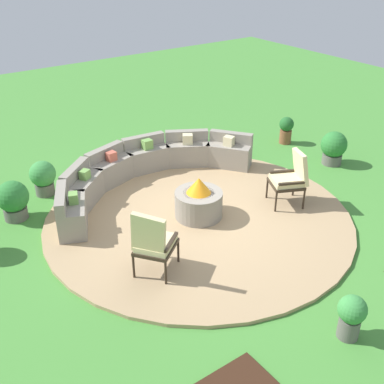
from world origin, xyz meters
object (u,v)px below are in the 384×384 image
(lounge_chair_front_left, at_px, (153,241))
(potted_plant_5, at_px, (43,177))
(curved_stone_bench, at_px, (142,169))
(lounge_chair_front_right, at_px, (291,177))
(potted_plant_3, at_px, (13,199))
(potted_plant_0, at_px, (351,315))
(potted_plant_4, at_px, (334,147))
(potted_plant_1, at_px, (286,129))
(fire_pit, at_px, (199,201))

(lounge_chair_front_left, distance_m, potted_plant_5, 3.44)
(curved_stone_bench, xyz_separation_m, lounge_chair_front_right, (1.80, -2.27, 0.24))
(lounge_chair_front_right, bearing_deg, lounge_chair_front_left, 121.32)
(curved_stone_bench, bearing_deg, potted_plant_3, 174.50)
(curved_stone_bench, distance_m, lounge_chair_front_right, 2.91)
(potted_plant_0, xyz_separation_m, potted_plant_4, (3.88, 3.52, 0.04))
(lounge_chair_front_right, relative_size, potted_plant_5, 1.51)
(potted_plant_3, relative_size, potted_plant_5, 1.05)
(potted_plant_3, height_order, potted_plant_5, potted_plant_3)
(potted_plant_5, bearing_deg, curved_stone_bench, -25.03)
(curved_stone_bench, xyz_separation_m, potted_plant_1, (3.92, -0.09, -0.01))
(lounge_chair_front_left, height_order, lounge_chair_front_right, lounge_chair_front_left)
(potted_plant_0, relative_size, potted_plant_1, 0.96)
(potted_plant_4, bearing_deg, potted_plant_3, 164.58)
(fire_pit, bearing_deg, lounge_chair_front_right, -20.31)
(potted_plant_0, bearing_deg, lounge_chair_front_right, 57.27)
(potted_plant_4, bearing_deg, fire_pit, -177.82)
(fire_pit, distance_m, lounge_chair_front_left, 1.78)
(fire_pit, distance_m, potted_plant_1, 4.08)
(potted_plant_1, distance_m, potted_plant_4, 1.43)
(curved_stone_bench, relative_size, potted_plant_3, 6.30)
(curved_stone_bench, distance_m, potted_plant_0, 5.04)
(fire_pit, height_order, curved_stone_bench, fire_pit)
(potted_plant_0, bearing_deg, lounge_chair_front_left, 119.05)
(lounge_chair_front_right, height_order, potted_plant_1, lounge_chair_front_right)
(potted_plant_0, bearing_deg, potted_plant_4, 42.16)
(potted_plant_3, bearing_deg, potted_plant_0, -64.63)
(potted_plant_4, bearing_deg, potted_plant_0, -137.84)
(fire_pit, xyz_separation_m, lounge_chair_front_left, (-1.49, -0.93, 0.27))
(potted_plant_4, bearing_deg, potted_plant_5, 157.54)
(curved_stone_bench, xyz_separation_m, lounge_chair_front_left, (-1.33, -2.60, 0.26))
(fire_pit, xyz_separation_m, potted_plant_3, (-2.64, 1.90, 0.04))
(lounge_chair_front_right, bearing_deg, potted_plant_1, -18.68)
(lounge_chair_front_right, xyz_separation_m, potted_plant_3, (-4.28, 2.51, -0.21))
(lounge_chair_front_left, xyz_separation_m, potted_plant_5, (-0.40, 3.41, -0.25))
(fire_pit, distance_m, curved_stone_bench, 1.67)
(potted_plant_0, bearing_deg, curved_stone_bench, 90.30)
(potted_plant_4, xyz_separation_m, potted_plant_5, (-5.64, 2.33, -0.02))
(lounge_chair_front_right, xyz_separation_m, potted_plant_4, (2.11, 0.75, -0.21))
(lounge_chair_front_right, xyz_separation_m, potted_plant_1, (2.12, 2.18, -0.24))
(fire_pit, bearing_deg, potted_plant_3, 144.19)
(potted_plant_0, distance_m, potted_plant_3, 5.84)
(fire_pit, height_order, lounge_chair_front_left, lounge_chair_front_left)
(lounge_chair_front_left, distance_m, potted_plant_4, 5.36)
(potted_plant_0, bearing_deg, potted_plant_3, 115.37)
(potted_plant_4, bearing_deg, curved_stone_bench, 158.71)
(lounge_chair_front_right, bearing_deg, potted_plant_4, -44.96)
(potted_plant_0, height_order, potted_plant_1, potted_plant_1)
(lounge_chair_front_right, distance_m, potted_plant_4, 2.25)
(lounge_chair_front_right, relative_size, potted_plant_1, 1.59)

